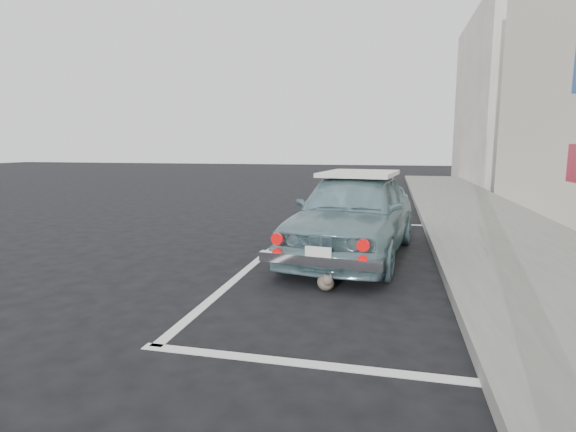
% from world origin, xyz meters
% --- Properties ---
extents(ground, '(80.00, 80.00, 0.00)m').
position_xyz_m(ground, '(0.00, 0.00, 0.00)').
color(ground, black).
rests_on(ground, ground).
extents(sidewalk, '(2.80, 40.00, 0.15)m').
position_xyz_m(sidewalk, '(3.20, 2.00, 0.07)').
color(sidewalk, slate).
rests_on(sidewalk, ground).
extents(building_far, '(3.50, 10.00, 8.00)m').
position_xyz_m(building_far, '(6.35, 20.00, 4.00)').
color(building_far, '#BAB1A9').
rests_on(building_far, ground).
extents(pline_rear, '(3.00, 0.12, 0.01)m').
position_xyz_m(pline_rear, '(0.50, -0.50, 0.00)').
color(pline_rear, silver).
rests_on(pline_rear, ground).
extents(pline_front, '(3.00, 0.12, 0.01)m').
position_xyz_m(pline_front, '(0.50, 6.50, 0.00)').
color(pline_front, silver).
rests_on(pline_front, ground).
extents(pline_side, '(0.12, 7.00, 0.01)m').
position_xyz_m(pline_side, '(-0.90, 3.00, 0.00)').
color(pline_side, silver).
rests_on(pline_side, ground).
extents(retro_coupe, '(2.14, 4.25, 1.39)m').
position_xyz_m(retro_coupe, '(0.51, 3.37, 0.70)').
color(retro_coupe, slate).
rests_on(retro_coupe, ground).
extents(cat, '(0.29, 0.45, 0.25)m').
position_xyz_m(cat, '(0.35, 1.43, 0.11)').
color(cat, '#76675A').
rests_on(cat, ground).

